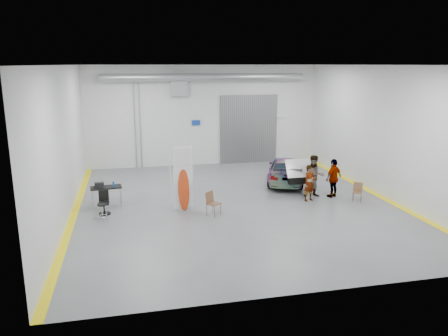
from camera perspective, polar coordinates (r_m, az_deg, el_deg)
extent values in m
plane|color=slate|center=(19.46, 1.50, -4.65)|extent=(16.00, 16.00, 0.00)
cube|color=silver|center=(18.38, -20.17, 3.09)|extent=(0.02, 16.00, 6.00)
cube|color=silver|center=(21.52, 20.02, 4.51)|extent=(0.02, 16.00, 6.00)
cube|color=silver|center=(26.51, -2.64, 6.84)|extent=(14.00, 0.02, 6.00)
cube|color=silver|center=(11.32, 11.38, -2.40)|extent=(14.00, 0.02, 6.00)
cube|color=white|center=(18.50, 1.62, 13.31)|extent=(14.00, 16.00, 0.02)
cube|color=gray|center=(27.16, 3.26, 5.08)|extent=(3.60, 0.12, 4.20)
cube|color=#979AA0|center=(26.07, -5.96, 10.64)|extent=(1.00, 0.50, 1.20)
cylinder|color=#979AA0|center=(25.75, -2.46, 11.78)|extent=(11.90, 0.44, 0.44)
cube|color=#133AA0|center=(26.40, -3.68, 5.93)|extent=(0.50, 0.04, 0.30)
cube|color=white|center=(27.66, 7.30, 6.82)|extent=(0.70, 0.04, 0.25)
cylinder|color=#979AA0|center=(26.12, -10.88, 5.41)|extent=(0.08, 0.08, 5.00)
cylinder|color=#979AA0|center=(26.11, -11.54, 5.38)|extent=(0.08, 0.08, 5.00)
cube|color=yellow|center=(19.08, -19.00, -5.76)|extent=(0.30, 16.00, 0.01)
cube|color=yellow|center=(22.06, 19.07, -3.19)|extent=(0.30, 16.00, 0.01)
imported|color=white|center=(22.96, 8.09, -0.27)|extent=(3.32, 4.85, 1.30)
imported|color=brown|center=(19.99, 11.10, -1.94)|extent=(0.70, 0.59, 1.65)
imported|color=slate|center=(20.61, 11.72, -1.04)|extent=(1.08, 0.90, 1.97)
imported|color=#935B31|center=(20.77, 14.12, -1.28)|extent=(1.13, 0.88, 1.82)
cube|color=white|center=(18.39, -5.47, -2.63)|extent=(0.81, 0.19, 1.74)
ellipsoid|color=#EB5514|center=(18.33, -5.43, -2.84)|extent=(0.52, 0.32, 1.84)
cube|color=white|center=(18.06, -5.55, 1.35)|extent=(0.79, 0.18, 0.92)
cylinder|color=white|center=(18.23, -6.56, -1.22)|extent=(0.02, 0.02, 2.91)
cylinder|color=white|center=(18.31, -4.45, -1.11)|extent=(0.02, 0.02, 2.91)
cube|color=brown|center=(17.82, -1.37, -4.67)|extent=(0.64, 0.64, 0.04)
cube|color=brown|center=(17.94, -1.50, -3.69)|extent=(0.42, 0.38, 0.45)
cube|color=brown|center=(20.49, 17.02, -3.05)|extent=(0.55, 0.54, 0.04)
cube|color=brown|center=(20.58, 16.82, -2.32)|extent=(0.38, 0.29, 0.39)
cylinder|color=black|center=(17.69, -15.67, -4.64)|extent=(0.35, 0.35, 0.05)
torus|color=silver|center=(17.84, -15.57, -6.09)|extent=(0.37, 0.37, 0.02)
cylinder|color=#979AA0|center=(19.55, -16.89, -3.93)|extent=(0.03, 0.03, 0.79)
cylinder|color=#979AA0|center=(19.49, -13.34, -3.77)|extent=(0.03, 0.03, 0.79)
cylinder|color=#979AA0|center=(20.08, -16.78, -3.47)|extent=(0.03, 0.03, 0.79)
cylinder|color=#979AA0|center=(20.01, -13.32, -3.31)|extent=(0.03, 0.03, 0.79)
cube|color=black|center=(19.66, -15.16, -2.45)|extent=(1.39, 0.80, 0.04)
cylinder|color=#1B4EA5|center=(19.50, -14.23, -2.09)|extent=(0.09, 0.09, 0.24)
cube|color=black|center=(19.70, -15.98, -2.11)|extent=(0.39, 0.24, 0.20)
cylinder|color=black|center=(18.73, -15.35, -5.75)|extent=(0.52, 0.52, 0.04)
cylinder|color=black|center=(18.66, -15.39, -5.11)|extent=(0.06, 0.06, 0.44)
cube|color=black|center=(18.59, -15.43, -4.47)|extent=(0.44, 0.44, 0.06)
cube|color=black|center=(18.70, -15.46, -3.48)|extent=(0.41, 0.07, 0.46)
cube|color=silver|center=(21.00, 10.03, 0.25)|extent=(1.52, 0.92, 0.04)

